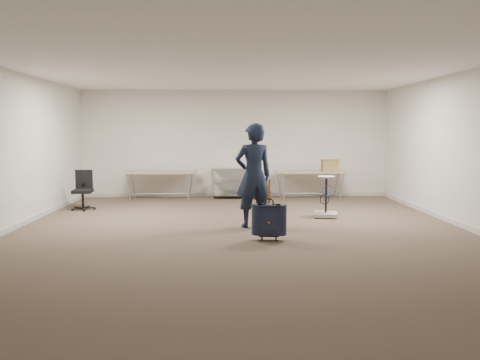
{
  "coord_description": "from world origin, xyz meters",
  "views": [
    {
      "loc": [
        -0.26,
        -7.83,
        1.74
      ],
      "look_at": [
        -0.0,
        0.3,
        0.88
      ],
      "focal_mm": 35.0,
      "sensor_mm": 36.0,
      "label": 1
    }
  ],
  "objects": [
    {
      "name": "ground",
      "position": [
        0.0,
        0.0,
        0.0
      ],
      "size": [
        9.0,
        9.0,
        0.0
      ],
      "primitive_type": "plane",
      "color": "#493B2C",
      "rests_on": "ground"
    },
    {
      "name": "room_shell",
      "position": [
        0.0,
        1.38,
        0.05
      ],
      "size": [
        8.0,
        9.0,
        9.0
      ],
      "color": "beige",
      "rests_on": "ground"
    },
    {
      "name": "folding_table_left",
      "position": [
        -1.9,
        3.95,
        0.68
      ],
      "size": [
        1.8,
        0.75,
        0.73
      ],
      "color": "#987C5D",
      "rests_on": "ground"
    },
    {
      "name": "folding_table_right",
      "position": [
        1.9,
        3.95,
        0.68
      ],
      "size": [
        1.8,
        0.75,
        0.73
      ],
      "color": "#987C5D",
      "rests_on": "ground"
    },
    {
      "name": "wire_shelf",
      "position": [
        0.0,
        4.2,
        0.44
      ],
      "size": [
        1.22,
        0.47,
        0.8
      ],
      "color": "silver",
      "rests_on": "ground"
    },
    {
      "name": "person",
      "position": [
        0.25,
        0.54,
        0.94
      ],
      "size": [
        0.78,
        0.61,
        1.88
      ],
      "primitive_type": "imported",
      "rotation": [
        0.0,
        0.0,
        3.41
      ],
      "color": "black",
      "rests_on": "ground"
    },
    {
      "name": "suitcase",
      "position": [
        0.43,
        -0.53,
        0.33
      ],
      "size": [
        0.38,
        0.24,
        0.97
      ],
      "color": "#161932",
      "rests_on": "ground"
    },
    {
      "name": "office_chair",
      "position": [
        -3.42,
        2.55,
        0.26
      ],
      "size": [
        0.53,
        0.53,
        0.87
      ],
      "color": "black",
      "rests_on": "ground"
    },
    {
      "name": "equipment_cart",
      "position": [
        1.78,
        1.47,
        0.22
      ],
      "size": [
        0.54,
        0.54,
        0.83
      ],
      "color": "beige",
      "rests_on": "ground"
    },
    {
      "name": "cardboard_box",
      "position": [
        2.38,
        3.88,
        0.88
      ],
      "size": [
        0.39,
        0.3,
        0.29
      ],
      "primitive_type": "cube",
      "rotation": [
        0.0,
        0.0,
        0.02
      ],
      "color": "olive",
      "rests_on": "folding_table_right"
    }
  ]
}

